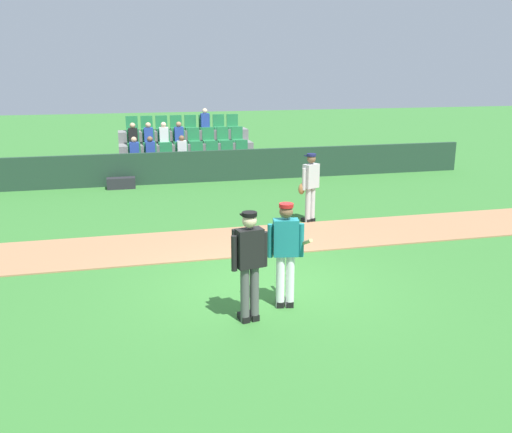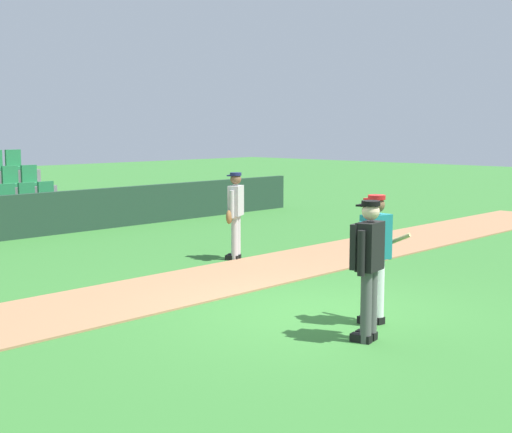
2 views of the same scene
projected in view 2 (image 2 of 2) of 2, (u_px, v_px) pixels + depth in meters
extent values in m
plane|color=#33702D|center=(315.00, 314.00, 10.16)|extent=(80.00, 80.00, 0.00)
cube|color=#9E704C|center=(191.00, 285.00, 12.01)|extent=(28.00, 2.16, 0.03)
cube|color=#237542|center=(11.00, 204.00, 17.87)|extent=(0.44, 0.40, 0.08)
cube|color=#237542|center=(6.00, 194.00, 17.99)|extent=(0.44, 0.08, 0.50)
cube|color=#237542|center=(31.00, 202.00, 18.26)|extent=(0.44, 0.40, 0.08)
cube|color=#237542|center=(26.00, 192.00, 18.38)|extent=(0.44, 0.08, 0.50)
cube|color=#237542|center=(50.00, 201.00, 18.66)|extent=(0.44, 0.40, 0.08)
cube|color=#237542|center=(46.00, 191.00, 18.78)|extent=(0.44, 0.08, 0.50)
cube|color=#237542|center=(14.00, 185.00, 18.80)|extent=(0.44, 0.40, 0.08)
cube|color=#237542|center=(10.00, 175.00, 18.92)|extent=(0.44, 0.08, 0.50)
cube|color=#237542|center=(33.00, 184.00, 19.19)|extent=(0.44, 0.40, 0.08)
cube|color=#237542|center=(29.00, 174.00, 19.31)|extent=(0.44, 0.08, 0.50)
cube|color=#237542|center=(17.00, 168.00, 19.72)|extent=(0.44, 0.40, 0.08)
cube|color=#237542|center=(13.00, 159.00, 19.84)|extent=(0.44, 0.08, 0.50)
cylinder|color=white|center=(370.00, 293.00, 9.52)|extent=(0.14, 0.14, 0.90)
cylinder|color=white|center=(379.00, 291.00, 9.61)|extent=(0.14, 0.14, 0.90)
cube|color=black|center=(367.00, 321.00, 9.61)|extent=(0.16, 0.28, 0.10)
cube|color=black|center=(375.00, 319.00, 9.71)|extent=(0.16, 0.28, 0.10)
cube|color=#197075|center=(376.00, 237.00, 9.47)|extent=(0.43, 0.29, 0.60)
cylinder|color=#197075|center=(362.00, 242.00, 9.33)|extent=(0.09, 0.09, 0.55)
cylinder|color=#197075|center=(389.00, 239.00, 9.62)|extent=(0.09, 0.09, 0.55)
sphere|color=brown|center=(377.00, 205.00, 9.42)|extent=(0.22, 0.22, 0.22)
cylinder|color=#B21919|center=(377.00, 197.00, 9.41)|extent=(0.23, 0.23, 0.06)
cube|color=#B21919|center=(371.00, 199.00, 9.49)|extent=(0.20, 0.15, 0.02)
cylinder|color=tan|center=(383.00, 245.00, 9.72)|extent=(0.16, 0.80, 0.41)
cylinder|color=#4C4C4C|center=(366.00, 307.00, 8.75)|extent=(0.14, 0.14, 0.90)
cylinder|color=#4C4C4C|center=(371.00, 305.00, 8.88)|extent=(0.14, 0.14, 0.90)
cube|color=black|center=(361.00, 338.00, 8.83)|extent=(0.17, 0.28, 0.10)
cube|color=black|center=(366.00, 335.00, 8.96)|extent=(0.17, 0.28, 0.10)
cube|color=black|center=(370.00, 246.00, 8.72)|extent=(0.43, 0.29, 0.60)
cylinder|color=black|center=(361.00, 253.00, 8.52)|extent=(0.09, 0.09, 0.55)
cylinder|color=black|center=(378.00, 247.00, 8.93)|extent=(0.09, 0.09, 0.55)
sphere|color=beige|center=(371.00, 211.00, 8.67)|extent=(0.22, 0.22, 0.22)
cylinder|color=black|center=(371.00, 203.00, 8.66)|extent=(0.23, 0.23, 0.06)
cube|color=black|center=(363.00, 205.00, 8.71)|extent=(0.20, 0.15, 0.02)
cube|color=black|center=(360.00, 245.00, 8.79)|extent=(0.45, 0.16, 0.56)
cylinder|color=#B2B2B2|center=(235.00, 238.00, 14.26)|extent=(0.14, 0.14, 0.90)
cylinder|color=#B2B2B2|center=(237.00, 237.00, 14.41)|extent=(0.14, 0.14, 0.90)
cube|color=black|center=(232.00, 258.00, 14.32)|extent=(0.23, 0.29, 0.10)
cube|color=black|center=(234.00, 256.00, 14.48)|extent=(0.23, 0.29, 0.10)
cube|color=#B2B2B2|center=(236.00, 201.00, 14.24)|extent=(0.46, 0.38, 0.60)
cylinder|color=#B2B2B2|center=(232.00, 204.00, 14.01)|extent=(0.09, 0.09, 0.55)
cylinder|color=#B2B2B2|center=(240.00, 202.00, 14.49)|extent=(0.09, 0.09, 0.55)
sphere|color=brown|center=(236.00, 179.00, 14.19)|extent=(0.22, 0.22, 0.22)
cylinder|color=#191E4C|center=(236.00, 174.00, 14.18)|extent=(0.23, 0.23, 0.06)
cube|color=#191E4C|center=(231.00, 176.00, 14.21)|extent=(0.22, 0.19, 0.02)
ellipsoid|color=brown|center=(229.00, 217.00, 14.04)|extent=(0.23, 0.20, 0.28)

